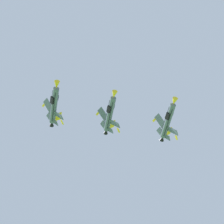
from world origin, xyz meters
The scene contains 3 objects.
fighter_jet_lead centered at (-17.89, 75.57, 103.05)m, with size 11.18×13.26×7.91m.
fighter_jet_left_wing centered at (-32.53, 66.54, 105.39)m, with size 11.18×13.25×7.54m.
fighter_jet_right_wing centered at (-44.33, 54.68, 103.30)m, with size 11.18×13.25×7.78m.
Camera 1 is at (4.86, 0.24, 1.95)m, focal length 69.09 mm.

